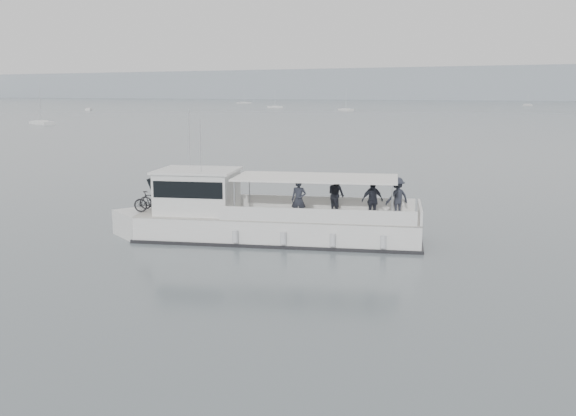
% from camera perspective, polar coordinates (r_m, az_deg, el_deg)
% --- Properties ---
extents(ground, '(1400.00, 1400.00, 0.00)m').
position_cam_1_polar(ground, '(32.36, 4.82, -2.27)').
color(ground, slate).
rests_on(ground, ground).
extents(tour_boat, '(15.05, 7.79, 6.39)m').
position_cam_1_polar(tour_boat, '(30.90, -3.25, -0.86)').
color(tour_boat, white).
rests_on(tour_boat, ground).
extents(moored_fleet, '(410.62, 341.27, 10.54)m').
position_cam_1_polar(moored_fleet, '(249.08, 17.05, 8.31)').
color(moored_fleet, white).
rests_on(moored_fleet, ground).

